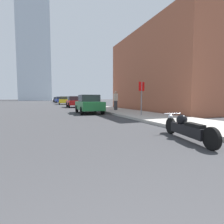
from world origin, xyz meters
TOP-DOWN VIEW (x-y plane):
  - sidewalk at (6.33, 40.00)m, footprint 3.38×240.00m
  - brick_storefront at (13.18, 14.93)m, footprint 9.91×13.28m
  - distant_tower at (-4.49, 104.47)m, footprint 15.86×15.86m
  - motorcycle at (3.79, 4.09)m, footprint 0.82×2.61m
  - parked_car_green at (3.27, 14.57)m, footprint 1.96×4.05m
  - parked_car_red at (3.60, 24.84)m, footprint 1.88×3.84m
  - parked_car_yellow at (3.41, 37.39)m, footprint 2.17×4.64m
  - parked_car_blue at (3.36, 48.85)m, footprint 2.14×4.54m
  - parked_car_black at (3.38, 60.63)m, footprint 1.92×4.39m
  - stop_sign at (5.86, 10.28)m, footprint 0.57×0.26m
  - pedestrian at (6.14, 15.53)m, footprint 0.36×0.26m

SIDE VIEW (x-z plane):
  - sidewalk at x=6.33m, z-range 0.00..0.15m
  - motorcycle at x=3.79m, z-range -0.01..0.76m
  - parked_car_green at x=3.27m, z-range 0.01..1.58m
  - parked_car_red at x=3.60m, z-range 0.02..1.58m
  - parked_car_black at x=3.38m, z-range 0.00..1.65m
  - parked_car_blue at x=3.36m, z-range -0.01..1.69m
  - parked_car_yellow at x=3.41m, z-range 0.02..1.67m
  - pedestrian at x=6.14m, z-range 0.19..2.04m
  - stop_sign at x=5.86m, z-range 0.56..2.79m
  - brick_storefront at x=13.18m, z-range 0.00..7.92m
  - distant_tower at x=-4.49m, z-range 0.00..69.95m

